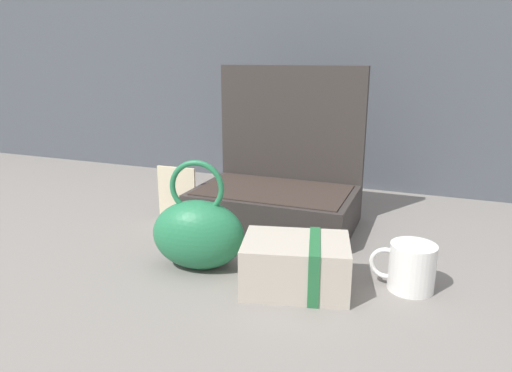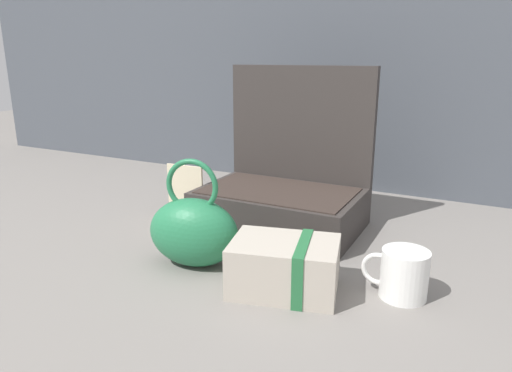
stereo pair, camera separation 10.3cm
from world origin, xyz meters
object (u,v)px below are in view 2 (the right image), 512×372
object	(u,v)px
cream_toiletry_bag	(286,266)
info_card_left	(185,192)
coffee_mug	(403,274)
teal_pouch_handbag	(194,230)
open_suitcase	(285,190)

from	to	relation	value
cream_toiletry_bag	info_card_left	size ratio (longest dim) A/B	1.54
coffee_mug	teal_pouch_handbag	bearing A→B (deg)	-171.69
open_suitcase	teal_pouch_handbag	size ratio (longest dim) A/B	1.75
cream_toiletry_bag	info_card_left	distance (m)	0.47
teal_pouch_handbag	info_card_left	world-z (taller)	teal_pouch_handbag
open_suitcase	cream_toiletry_bag	world-z (taller)	open_suitcase
teal_pouch_handbag	cream_toiletry_bag	size ratio (longest dim) A/B	1.02
teal_pouch_handbag	cream_toiletry_bag	xyz separation A→B (m)	(0.21, -0.01, -0.03)
open_suitcase	info_card_left	bearing A→B (deg)	-164.17
open_suitcase	coffee_mug	distance (m)	0.43
info_card_left	coffee_mug	bearing A→B (deg)	-18.48
cream_toiletry_bag	coffee_mug	xyz separation A→B (m)	(0.20, 0.07, -0.00)
open_suitcase	teal_pouch_handbag	xyz separation A→B (m)	(-0.07, -0.31, -0.02)
cream_toiletry_bag	teal_pouch_handbag	bearing A→B (deg)	176.47
teal_pouch_handbag	coffee_mug	world-z (taller)	teal_pouch_handbag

